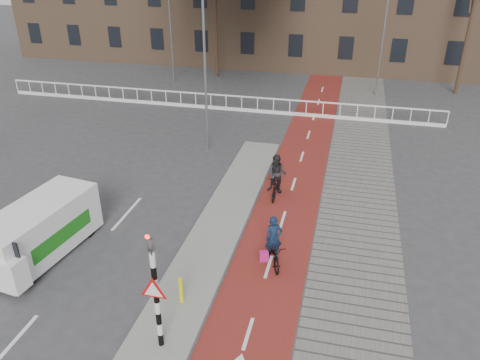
# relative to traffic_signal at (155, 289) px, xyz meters

# --- Properties ---
(ground) EXTENTS (120.00, 120.00, 0.00)m
(ground) POSITION_rel_traffic_signal_xyz_m (0.60, 2.02, -1.99)
(ground) COLOR #38383A
(ground) RESTS_ON ground
(bike_lane) EXTENTS (2.50, 60.00, 0.01)m
(bike_lane) POSITION_rel_traffic_signal_xyz_m (2.10, 12.02, -1.98)
(bike_lane) COLOR maroon
(bike_lane) RESTS_ON ground
(sidewalk) EXTENTS (3.00, 60.00, 0.01)m
(sidewalk) POSITION_rel_traffic_signal_xyz_m (4.90, 12.02, -1.98)
(sidewalk) COLOR slate
(sidewalk) RESTS_ON ground
(curb_island) EXTENTS (1.80, 16.00, 0.12)m
(curb_island) POSITION_rel_traffic_signal_xyz_m (-0.10, 6.02, -1.93)
(curb_island) COLOR gray
(curb_island) RESTS_ON ground
(traffic_signal) EXTENTS (0.80, 0.80, 3.68)m
(traffic_signal) POSITION_rel_traffic_signal_xyz_m (0.00, 0.00, 0.00)
(traffic_signal) COLOR black
(traffic_signal) RESTS_ON curb_island
(bollard) EXTENTS (0.12, 0.12, 0.84)m
(bollard) POSITION_rel_traffic_signal_xyz_m (-0.04, 1.68, -1.45)
(bollard) COLOR #F5F20D
(bollard) RESTS_ON curb_island
(cyclist_near) EXTENTS (1.18, 1.75, 1.76)m
(cyclist_near) POSITION_rel_traffic_signal_xyz_m (2.20, 4.25, -1.39)
(cyclist_near) COLOR black
(cyclist_near) RESTS_ON bike_lane
(cyclist_far) EXTENTS (0.81, 1.74, 1.87)m
(cyclist_far) POSITION_rel_traffic_signal_xyz_m (1.54, 8.74, -1.21)
(cyclist_far) COLOR black
(cyclist_far) RESTS_ON bike_lane
(van) EXTENTS (2.29, 4.48, 1.84)m
(van) POSITION_rel_traffic_signal_xyz_m (-5.45, 2.93, -1.02)
(van) COLOR white
(van) RESTS_ON ground
(railing) EXTENTS (28.00, 0.10, 0.99)m
(railing) POSITION_rel_traffic_signal_xyz_m (-4.40, 19.02, -1.68)
(railing) COLOR silver
(railing) RESTS_ON ground
(tree_mid) EXTENTS (0.24, 0.24, 8.36)m
(tree_mid) POSITION_rel_traffic_signal_xyz_m (-6.23, 26.71, 2.19)
(tree_mid) COLOR #332216
(tree_mid) RESTS_ON ground
(tree_right) EXTENTS (0.24, 0.24, 8.15)m
(tree_right) POSITION_rel_traffic_signal_xyz_m (11.18, 26.22, 2.09)
(tree_right) COLOR #332216
(tree_right) RESTS_ON ground
(streetlight_near) EXTENTS (0.12, 0.12, 8.94)m
(streetlight_near) POSITION_rel_traffic_signal_xyz_m (-2.67, 12.76, 2.48)
(streetlight_near) COLOR slate
(streetlight_near) RESTS_ON ground
(streetlight_left) EXTENTS (0.12, 0.12, 8.39)m
(streetlight_left) POSITION_rel_traffic_signal_xyz_m (-9.07, 24.75, 2.20)
(streetlight_left) COLOR slate
(streetlight_left) RESTS_ON ground
(streetlight_right) EXTENTS (0.12, 0.12, 7.70)m
(streetlight_right) POSITION_rel_traffic_signal_xyz_m (5.76, 24.54, 1.86)
(streetlight_right) COLOR slate
(streetlight_right) RESTS_ON ground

